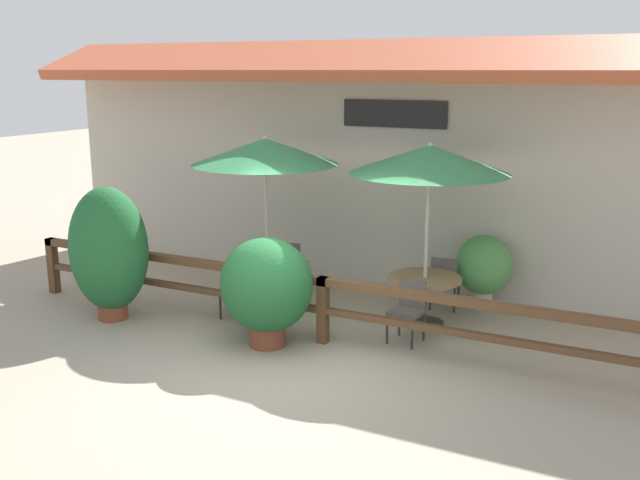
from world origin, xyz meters
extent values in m
plane|color=#9E937F|center=(0.00, 0.00, 0.00)|extent=(60.00, 60.00, 0.00)
cube|color=#BCB7A8|center=(0.00, 4.20, 1.80)|extent=(14.00, 0.40, 3.60)
cube|color=#B25133|center=(0.00, 3.65, 3.88)|extent=(14.28, 1.48, 0.70)
cube|color=black|center=(-0.13, 3.97, 3.00)|extent=(1.83, 0.04, 0.45)
cube|color=brown|center=(0.00, 1.05, 0.89)|extent=(10.40, 0.14, 0.11)
cube|color=brown|center=(0.00, 1.05, 0.47)|extent=(10.40, 0.10, 0.09)
cube|color=brown|center=(-5.13, 1.05, 0.47)|extent=(0.14, 0.14, 0.95)
cube|color=brown|center=(0.00, 1.05, 0.47)|extent=(0.14, 0.14, 0.95)
cylinder|color=#B7B2A8|center=(-1.60, 2.23, 1.17)|extent=(0.06, 0.06, 2.33)
cone|color=#33844C|center=(-1.60, 2.23, 2.48)|extent=(2.31, 2.31, 0.41)
sphere|color=#B2ADA3|center=(-1.60, 2.23, 2.68)|extent=(0.07, 0.07, 0.07)
cylinder|color=olive|center=(-1.60, 2.23, 0.70)|extent=(1.09, 1.09, 0.05)
cylinder|color=#333333|center=(-1.60, 2.23, 0.34)|extent=(0.07, 0.07, 0.68)
cylinder|color=#333333|center=(-1.60, 2.23, 0.01)|extent=(0.60, 0.60, 0.03)
cube|color=#514C47|center=(-1.64, 1.39, 0.44)|extent=(0.43, 0.43, 0.05)
cube|color=#514C47|center=(-1.64, 1.58, 0.67)|extent=(0.40, 0.04, 0.40)
cylinder|color=#2D2D2D|center=(-1.82, 1.20, 0.21)|extent=(0.04, 0.04, 0.42)
cylinder|color=#2D2D2D|center=(-1.44, 1.21, 0.21)|extent=(0.04, 0.04, 0.42)
cylinder|color=#2D2D2D|center=(-1.83, 1.58, 0.21)|extent=(0.04, 0.04, 0.42)
cylinder|color=#2D2D2D|center=(-1.45, 1.59, 0.21)|extent=(0.04, 0.04, 0.42)
cube|color=#514C47|center=(-1.59, 3.07, 0.44)|extent=(0.48, 0.48, 0.05)
cube|color=#514C47|center=(-1.56, 2.88, 0.67)|extent=(0.40, 0.10, 0.40)
cylinder|color=#2D2D2D|center=(-1.43, 3.29, 0.21)|extent=(0.04, 0.04, 0.42)
cylinder|color=#2D2D2D|center=(-1.80, 3.22, 0.21)|extent=(0.04, 0.04, 0.42)
cylinder|color=#2D2D2D|center=(-1.37, 2.91, 0.21)|extent=(0.04, 0.04, 0.42)
cylinder|color=#2D2D2D|center=(-1.74, 2.85, 0.21)|extent=(0.04, 0.04, 0.42)
cylinder|color=#B7B2A8|center=(1.01, 2.42, 1.17)|extent=(0.06, 0.06, 2.33)
cone|color=#33844C|center=(1.01, 2.42, 2.48)|extent=(2.31, 2.31, 0.41)
sphere|color=#B2ADA3|center=(1.01, 2.42, 2.68)|extent=(0.07, 0.07, 0.07)
cylinder|color=olive|center=(1.01, 2.42, 0.70)|extent=(1.09, 1.09, 0.05)
cylinder|color=#333333|center=(1.01, 2.42, 0.34)|extent=(0.07, 0.07, 0.68)
cylinder|color=#333333|center=(1.01, 2.42, 0.01)|extent=(0.60, 0.60, 0.03)
cube|color=#514C47|center=(1.03, 1.58, 0.44)|extent=(0.46, 0.46, 0.05)
cube|color=#514C47|center=(1.05, 1.77, 0.67)|extent=(0.40, 0.08, 0.40)
cylinder|color=#2D2D2D|center=(0.82, 1.41, 0.21)|extent=(0.04, 0.04, 0.42)
cylinder|color=#2D2D2D|center=(1.20, 1.37, 0.21)|extent=(0.04, 0.04, 0.42)
cylinder|color=#2D2D2D|center=(0.86, 1.78, 0.21)|extent=(0.04, 0.04, 0.42)
cylinder|color=#2D2D2D|center=(1.24, 1.75, 0.21)|extent=(0.04, 0.04, 0.42)
cube|color=#514C47|center=(1.07, 3.26, 0.44)|extent=(0.47, 0.47, 0.05)
cube|color=#514C47|center=(1.09, 3.07, 0.67)|extent=(0.40, 0.08, 0.40)
cylinder|color=#2D2D2D|center=(1.24, 3.47, 0.21)|extent=(0.04, 0.04, 0.42)
cylinder|color=#2D2D2D|center=(0.86, 3.42, 0.21)|extent=(0.04, 0.04, 0.42)
cylinder|color=#2D2D2D|center=(1.28, 3.09, 0.21)|extent=(0.04, 0.04, 0.42)
cylinder|color=#2D2D2D|center=(0.91, 3.05, 0.21)|extent=(0.04, 0.04, 0.42)
cylinder|color=brown|center=(-3.32, 0.49, 0.15)|extent=(0.45, 0.45, 0.29)
cylinder|color=brown|center=(-3.32, 0.49, 0.27)|extent=(0.48, 0.48, 0.04)
ellipsoid|color=#1E5B2D|center=(-3.32, 0.49, 1.10)|extent=(1.22, 1.10, 1.90)
cylinder|color=brown|center=(-0.64, 0.62, 0.16)|extent=(0.50, 0.50, 0.32)
cylinder|color=brown|center=(-0.64, 0.62, 0.30)|extent=(0.54, 0.54, 0.04)
ellipsoid|color=#1E5B2D|center=(-0.64, 0.62, 0.87)|extent=(1.30, 1.17, 1.31)
cylinder|color=#B7AD99|center=(1.60, 3.55, 0.15)|extent=(0.33, 0.33, 0.30)
cylinder|color=#B7AD99|center=(1.60, 3.55, 0.28)|extent=(0.35, 0.35, 0.04)
ellipsoid|color=#4C934C|center=(1.60, 3.55, 0.70)|extent=(0.88, 0.80, 0.96)
camera|label=1|loc=(4.17, -7.33, 3.72)|focal=40.00mm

